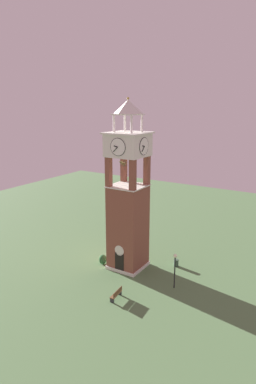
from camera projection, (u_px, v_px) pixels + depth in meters
ground at (128, 266)px, 36.92m from camera, size 80.00×80.00×0.00m
clock_tower at (128, 204)px, 35.08m from camera, size 4.00×4.00×17.99m
park_bench at (117, 294)px, 30.65m from camera, size 0.58×1.63×0.95m
lamp_post at (175, 264)px, 31.99m from camera, size 0.36×0.36×3.55m
trash_bin at (176, 263)px, 36.86m from camera, size 0.52×0.52×0.80m
shrub_near_entry at (103, 259)px, 37.36m from camera, size 0.88×0.88×1.09m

